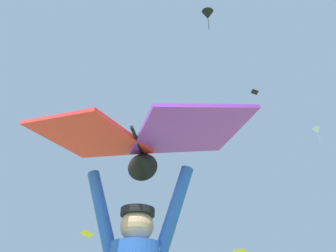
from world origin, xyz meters
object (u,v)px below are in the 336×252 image
object	(u,v)px
distant_kite_black_overhead_distant	(208,15)
distant_kite_teal_low_left	(145,246)
distant_kite_white_high_right	(317,131)
distant_kite_yellow_high_left	(87,233)
held_stunt_kite	(139,141)
distant_kite_black_far_center	(255,92)
distant_kite_yellow_low_right	(241,252)

from	to	relation	value
distant_kite_black_overhead_distant	distant_kite_teal_low_left	world-z (taller)	distant_kite_black_overhead_distant
distant_kite_white_high_right	distant_kite_yellow_high_left	size ratio (longest dim) A/B	1.83
distant_kite_teal_low_left	held_stunt_kite	bearing A→B (deg)	-75.55
held_stunt_kite	distant_kite_yellow_high_left	bearing A→B (deg)	115.07
distant_kite_black_overhead_distant	distant_kite_white_high_right	distance (m)	15.38
distant_kite_black_overhead_distant	distant_kite_black_far_center	bearing A→B (deg)	71.52
distant_kite_black_overhead_distant	distant_kite_white_high_right	bearing A→B (deg)	56.64
distant_kite_black_far_center	distant_kite_yellow_high_left	distance (m)	18.09
distant_kite_teal_low_left	distant_kite_yellow_high_left	xyz separation A→B (m)	(-0.53, -14.17, -2.09)
distant_kite_teal_low_left	distant_kite_yellow_low_right	distance (m)	18.29
distant_kite_teal_low_left	distant_kite_yellow_high_left	distance (m)	14.33
distant_kite_yellow_low_right	distant_kite_black_far_center	bearing A→B (deg)	43.88
distant_kite_yellow_high_left	distant_kite_black_far_center	bearing A→B (deg)	8.57
distant_kite_black_overhead_distant	distant_kite_teal_low_left	xyz separation A→B (m)	(-9.31, 22.34, -8.79)
distant_kite_white_high_right	distant_kite_black_overhead_distant	bearing A→B (deg)	-123.36
distant_kite_teal_low_left	distant_kite_yellow_high_left	bearing A→B (deg)	-92.14
distant_kite_teal_low_left	distant_kite_yellow_high_left	world-z (taller)	distant_kite_teal_low_left
held_stunt_kite	distant_kite_teal_low_left	distance (m)	35.82
held_stunt_kite	distant_kite_black_far_center	bearing A→B (deg)	79.84
held_stunt_kite	distant_kite_white_high_right	size ratio (longest dim) A/B	1.22
distant_kite_teal_low_left	distant_kite_yellow_low_right	size ratio (longest dim) A/B	3.14
held_stunt_kite	distant_kite_white_high_right	world-z (taller)	distant_kite_white_high_right
held_stunt_kite	distant_kite_yellow_low_right	distance (m)	19.40
distant_kite_white_high_right	held_stunt_kite	bearing A→B (deg)	-110.03
distant_kite_black_far_center	distant_kite_yellow_high_left	bearing A→B (deg)	-171.43
held_stunt_kite	distant_kite_teal_low_left	size ratio (longest dim) A/B	0.58
distant_kite_black_overhead_distant	distant_kite_white_high_right	xyz separation A→B (m)	(8.40, 12.76, -1.74)
distant_kite_black_far_center	distant_kite_white_high_right	distance (m)	6.41
distant_kite_white_high_right	distant_kite_yellow_high_left	xyz separation A→B (m)	(-18.24, -4.59, -9.15)
distant_kite_teal_low_left	distant_kite_yellow_high_left	size ratio (longest dim) A/B	3.83
distant_kite_yellow_low_right	distant_kite_white_high_right	bearing A→B (deg)	34.20
distant_kite_black_overhead_distant	distant_kite_white_high_right	world-z (taller)	distant_kite_black_overhead_distant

